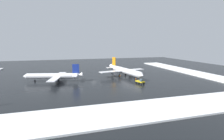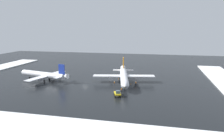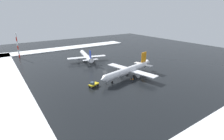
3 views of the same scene
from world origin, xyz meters
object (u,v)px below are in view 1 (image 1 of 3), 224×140
object	(u,v)px
airplane_far_rear	(124,71)
ground_crew_mid_apron	(135,75)
ground_crew_by_nose_gear	(120,76)
traffic_cone_near_nose	(114,74)
ground_crew_near_tug	(136,79)
airplane_parked_starboard	(54,76)
pushback_tug	(140,81)
traffic_cone_wingtip_side	(130,76)
traffic_cone_mid_line	(128,73)

from	to	relation	value
airplane_far_rear	ground_crew_mid_apron	distance (m)	6.62
ground_crew_by_nose_gear	traffic_cone_near_nose	size ratio (longest dim) A/B	3.11
ground_crew_near_tug	ground_crew_by_nose_gear	distance (m)	11.65
airplane_parked_starboard	ground_crew_mid_apron	distance (m)	45.57
pushback_tug	ground_crew_by_nose_gear	size ratio (longest dim) A/B	2.96
ground_crew_mid_apron	traffic_cone_wingtip_side	size ratio (longest dim) A/B	3.11
ground_crew_by_nose_gear	traffic_cone_mid_line	size ratio (longest dim) A/B	3.11
ground_crew_near_tug	traffic_cone_mid_line	distance (m)	22.99
ground_crew_near_tug	traffic_cone_mid_line	bearing A→B (deg)	106.21
airplane_far_rear	traffic_cone_mid_line	world-z (taller)	airplane_far_rear
ground_crew_mid_apron	ground_crew_by_nose_gear	xyz separation A→B (m)	(-9.71, -1.58, 0.00)
airplane_parked_starboard	traffic_cone_wingtip_side	bearing A→B (deg)	-163.71
airplane_parked_starboard	traffic_cone_near_nose	distance (m)	37.49
ground_crew_mid_apron	traffic_cone_mid_line	world-z (taller)	ground_crew_mid_apron
pushback_tug	traffic_cone_wingtip_side	bearing A→B (deg)	153.09
ground_crew_mid_apron	traffic_cone_near_nose	world-z (taller)	ground_crew_mid_apron
ground_crew_near_tug	ground_crew_mid_apron	distance (m)	12.84
ground_crew_near_tug	airplane_far_rear	bearing A→B (deg)	122.26
pushback_tug	ground_crew_mid_apron	world-z (taller)	pushback_tug
ground_crew_near_tug	pushback_tug	bearing A→B (deg)	-66.88
ground_crew_near_tug	traffic_cone_wingtip_side	bearing A→B (deg)	107.11
ground_crew_mid_apron	ground_crew_by_nose_gear	size ratio (longest dim) A/B	1.00
airplane_far_rear	traffic_cone_wingtip_side	distance (m)	4.87
airplane_far_rear	ground_crew_mid_apron	size ratio (longest dim) A/B	20.67
pushback_tug	traffic_cone_mid_line	world-z (taller)	pushback_tug
airplane_parked_starboard	pushback_tug	xyz separation A→B (m)	(40.57, -16.90, -1.71)
ground_crew_by_nose_gear	traffic_cone_near_nose	world-z (taller)	ground_crew_by_nose_gear
ground_crew_by_nose_gear	traffic_cone_mid_line	xyz separation A→B (m)	(9.42, 12.14, -0.70)
traffic_cone_wingtip_side	ground_crew_by_nose_gear	bearing A→B (deg)	-162.47
ground_crew_mid_apron	traffic_cone_wingtip_side	bearing A→B (deg)	-54.80
airplane_far_rear	pushback_tug	bearing A→B (deg)	-8.47
ground_crew_mid_apron	ground_crew_by_nose_gear	bearing A→B (deg)	-27.86
traffic_cone_wingtip_side	ground_crew_mid_apron	bearing A→B (deg)	-17.69
traffic_cone_near_nose	traffic_cone_wingtip_side	distance (m)	11.97
ground_crew_mid_apron	traffic_cone_near_nose	size ratio (longest dim) A/B	3.11
ground_crew_near_tug	traffic_cone_near_nose	distance (m)	22.71
airplane_far_rear	ground_crew_by_nose_gear	bearing A→B (deg)	-59.74
traffic_cone_wingtip_side	pushback_tug	bearing A→B (deg)	-97.76
ground_crew_mid_apron	airplane_parked_starboard	bearing A→B (deg)	-35.38
ground_crew_by_nose_gear	traffic_cone_mid_line	world-z (taller)	ground_crew_by_nose_gear
airplane_parked_starboard	ground_crew_near_tug	distance (m)	42.38
airplane_far_rear	traffic_cone_near_nose	xyz separation A→B (m)	(-4.05, 8.22, -3.21)
traffic_cone_near_nose	airplane_parked_starboard	bearing A→B (deg)	-162.23
airplane_parked_starboard	ground_crew_mid_apron	bearing A→B (deg)	-164.80
traffic_cone_mid_line	ground_crew_by_nose_gear	bearing A→B (deg)	-127.79
pushback_tug	ground_crew_mid_apron	size ratio (longest dim) A/B	2.96
pushback_tug	traffic_cone_near_nose	world-z (taller)	pushback_tug
ground_crew_near_tug	ground_crew_by_nose_gear	world-z (taller)	same
pushback_tug	traffic_cone_near_nose	xyz separation A→B (m)	(-4.96, 28.31, -1.01)
airplane_parked_starboard	airplane_far_rear	bearing A→B (deg)	-161.92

